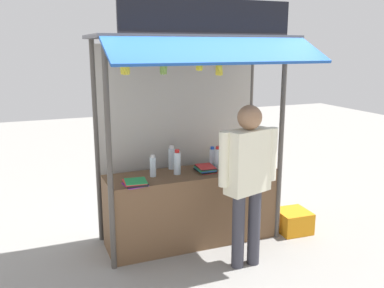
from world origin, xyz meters
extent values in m
plane|color=gray|center=(0.00, 0.00, 0.00)|extent=(20.00, 20.00, 0.00)
cube|color=brown|center=(0.00, 0.00, 0.44)|extent=(2.08, 0.60, 0.89)
cylinder|color=#4C4742|center=(-1.04, -0.30, 1.22)|extent=(0.06, 0.06, 2.44)
cylinder|color=#4C4742|center=(1.04, -0.30, 1.22)|extent=(0.06, 0.06, 2.44)
cylinder|color=#4C4742|center=(-1.04, 0.45, 1.22)|extent=(0.06, 0.06, 2.44)
cylinder|color=#4C4742|center=(1.04, 0.45, 1.22)|extent=(0.06, 0.06, 2.44)
cube|color=#B7B2A8|center=(0.00, 0.45, 1.20)|extent=(2.04, 0.04, 2.39)
cube|color=#3F3F44|center=(0.00, -0.02, 2.46)|extent=(2.28, 0.96, 0.04)
cube|color=#194799|center=(0.00, -0.75, 2.33)|extent=(2.24, 0.51, 0.26)
cube|color=black|center=(0.00, -0.45, 2.66)|extent=(1.87, 0.04, 0.35)
cylinder|color=#59544C|center=(0.00, -0.40, 2.36)|extent=(1.98, 0.02, 0.02)
cylinder|color=silver|center=(0.35, 0.03, 1.01)|extent=(0.08, 0.08, 0.25)
cylinder|color=red|center=(0.35, 0.03, 1.16)|extent=(0.05, 0.05, 0.03)
cylinder|color=silver|center=(-0.17, 0.23, 1.02)|extent=(0.08, 0.08, 0.26)
cylinder|color=white|center=(-0.17, 0.23, 1.16)|extent=(0.05, 0.05, 0.04)
cylinder|color=silver|center=(0.51, 0.10, 1.01)|extent=(0.08, 0.08, 0.25)
cylinder|color=blue|center=(0.51, 0.10, 1.15)|extent=(0.05, 0.05, 0.03)
cylinder|color=silver|center=(-0.19, 0.00, 1.02)|extent=(0.08, 0.08, 0.26)
cylinder|color=red|center=(-0.19, 0.00, 1.17)|extent=(0.05, 0.05, 0.04)
cylinder|color=silver|center=(0.32, 0.12, 1.00)|extent=(0.07, 0.07, 0.23)
cylinder|color=blue|center=(0.32, 0.12, 1.13)|extent=(0.05, 0.05, 0.03)
cylinder|color=silver|center=(-0.48, 0.02, 1.00)|extent=(0.07, 0.07, 0.23)
cylinder|color=white|center=(-0.48, 0.02, 1.13)|extent=(0.05, 0.05, 0.03)
cube|color=purple|center=(-0.75, -0.20, 0.89)|extent=(0.26, 0.27, 0.01)
cube|color=black|center=(-0.74, -0.20, 0.90)|extent=(0.26, 0.27, 0.01)
cube|color=black|center=(-0.75, -0.21, 0.91)|extent=(0.24, 0.25, 0.01)
cube|color=red|center=(-0.76, -0.21, 0.93)|extent=(0.24, 0.26, 0.01)
cube|color=green|center=(-0.75, -0.21, 0.93)|extent=(0.26, 0.27, 0.01)
cube|color=red|center=(0.17, -0.02, 0.89)|extent=(0.21, 0.27, 0.01)
cube|color=black|center=(0.16, -0.02, 0.90)|extent=(0.21, 0.27, 0.01)
cube|color=green|center=(0.16, -0.02, 0.91)|extent=(0.21, 0.27, 0.01)
cube|color=blue|center=(0.16, -0.03, 0.92)|extent=(0.20, 0.26, 0.01)
cube|color=green|center=(0.15, -0.03, 0.93)|extent=(0.20, 0.26, 0.01)
cube|color=black|center=(0.17, -0.03, 0.94)|extent=(0.20, 0.26, 0.01)
cube|color=red|center=(0.17, -0.03, 0.95)|extent=(0.22, 0.28, 0.01)
cylinder|color=#332D23|center=(-0.08, -0.40, 2.31)|extent=(0.01, 0.01, 0.09)
cylinder|color=olive|center=(-0.08, -0.40, 2.24)|extent=(0.04, 0.04, 0.04)
ellipsoid|color=yellow|center=(-0.07, -0.40, 2.17)|extent=(0.04, 0.06, 0.13)
ellipsoid|color=yellow|center=(-0.07, -0.38, 2.18)|extent=(0.08, 0.06, 0.13)
ellipsoid|color=yellow|center=(-0.09, -0.38, 2.17)|extent=(0.07, 0.05, 0.13)
ellipsoid|color=yellow|center=(-0.10, -0.40, 2.17)|extent=(0.04, 0.07, 0.13)
ellipsoid|color=yellow|center=(-0.09, -0.42, 2.18)|extent=(0.08, 0.06, 0.13)
ellipsoid|color=yellow|center=(-0.07, -0.42, 2.17)|extent=(0.06, 0.06, 0.13)
cylinder|color=#332D23|center=(-0.86, -0.40, 2.31)|extent=(0.01, 0.01, 0.09)
cylinder|color=olive|center=(-0.86, -0.40, 2.24)|extent=(0.04, 0.04, 0.04)
ellipsoid|color=gold|center=(-0.84, -0.40, 2.16)|extent=(0.04, 0.09, 0.15)
ellipsoid|color=gold|center=(-0.85, -0.39, 2.16)|extent=(0.07, 0.07, 0.16)
ellipsoid|color=gold|center=(-0.86, -0.38, 2.16)|extent=(0.08, 0.05, 0.16)
ellipsoid|color=gold|center=(-0.88, -0.38, 2.16)|extent=(0.09, 0.07, 0.16)
ellipsoid|color=gold|center=(-0.89, -0.39, 2.16)|extent=(0.06, 0.09, 0.16)
ellipsoid|color=gold|center=(-0.89, -0.41, 2.16)|extent=(0.05, 0.09, 0.16)
ellipsoid|color=gold|center=(-0.87, -0.42, 2.16)|extent=(0.08, 0.06, 0.16)
ellipsoid|color=gold|center=(-0.86, -0.42, 2.16)|extent=(0.09, 0.05, 0.16)
ellipsoid|color=gold|center=(-0.85, -0.42, 2.16)|extent=(0.08, 0.07, 0.16)
cylinder|color=#332D23|center=(0.15, -0.40, 2.28)|extent=(0.01, 0.01, 0.14)
cylinder|color=olive|center=(0.15, -0.40, 2.19)|extent=(0.04, 0.04, 0.04)
ellipsoid|color=yellow|center=(0.16, -0.40, 2.12)|extent=(0.04, 0.06, 0.13)
ellipsoid|color=yellow|center=(0.16, -0.39, 2.12)|extent=(0.05, 0.06, 0.13)
ellipsoid|color=yellow|center=(0.15, -0.38, 2.12)|extent=(0.07, 0.04, 0.13)
ellipsoid|color=yellow|center=(0.14, -0.38, 2.12)|extent=(0.07, 0.05, 0.13)
ellipsoid|color=yellow|center=(0.13, -0.39, 2.12)|extent=(0.05, 0.07, 0.13)
ellipsoid|color=yellow|center=(0.13, -0.41, 2.12)|extent=(0.05, 0.07, 0.13)
ellipsoid|color=yellow|center=(0.14, -0.42, 2.12)|extent=(0.06, 0.05, 0.13)
ellipsoid|color=yellow|center=(0.15, -0.43, 2.12)|extent=(0.08, 0.04, 0.13)
ellipsoid|color=yellow|center=(0.16, -0.42, 2.12)|extent=(0.06, 0.06, 0.13)
cylinder|color=#332D23|center=(-0.47, -0.40, 2.29)|extent=(0.01, 0.01, 0.11)
cylinder|color=olive|center=(-0.47, -0.40, 2.21)|extent=(0.04, 0.04, 0.04)
ellipsoid|color=#79A140|center=(-0.45, -0.40, 2.15)|extent=(0.03, 0.08, 0.13)
ellipsoid|color=#79A140|center=(-0.47, -0.38, 2.14)|extent=(0.07, 0.05, 0.13)
ellipsoid|color=#79A140|center=(-0.49, -0.39, 2.14)|extent=(0.05, 0.06, 0.13)
ellipsoid|color=#79A140|center=(-0.49, -0.41, 2.14)|extent=(0.05, 0.06, 0.13)
ellipsoid|color=#79A140|center=(-0.47, -0.42, 2.14)|extent=(0.07, 0.05, 0.13)
cylinder|color=#383842|center=(0.22, -0.78, 0.43)|extent=(0.14, 0.14, 0.85)
cylinder|color=#383842|center=(0.42, -0.78, 0.43)|extent=(0.14, 0.14, 0.85)
cube|color=#EAE5C6|center=(0.32, -0.78, 1.19)|extent=(0.55, 0.35, 0.68)
cylinder|color=#EAE5C6|center=(0.04, -0.78, 1.24)|extent=(0.11, 0.11, 0.57)
cylinder|color=#EAE5C6|center=(0.61, -0.78, 1.24)|extent=(0.11, 0.11, 0.57)
sphere|color=#936B4C|center=(0.32, -0.78, 1.66)|extent=(0.26, 0.26, 0.26)
cube|color=orange|center=(1.32, -0.25, 0.14)|extent=(0.43, 0.43, 0.28)
camera|label=1|loc=(-1.81, -4.47, 2.36)|focal=39.17mm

